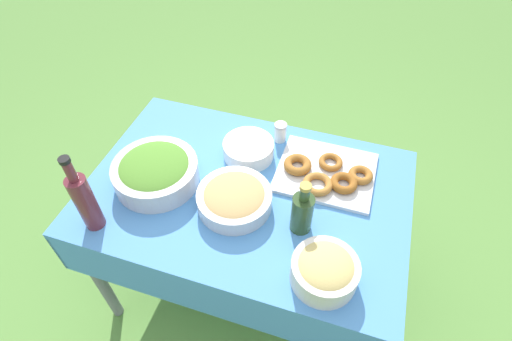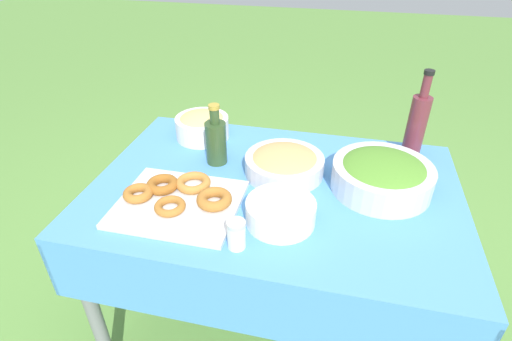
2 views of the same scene
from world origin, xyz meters
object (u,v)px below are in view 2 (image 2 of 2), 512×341
Objects in this scene: salad_bowl at (382,174)px; donut_platter at (179,198)px; pasta_bowl at (202,125)px; olive_oil_bottle at (216,141)px; wine_bottle at (417,124)px; bread_bowl at (284,163)px; plate_stack at (281,212)px.

donut_platter is at bearing 19.95° from salad_bowl.
olive_oil_bottle is at bearing 124.03° from pasta_bowl.
donut_platter is (-0.08, 0.45, -0.04)m from pasta_bowl.
bread_bowl is at bearing 27.39° from wine_bottle.
wine_bottle is at bearing -152.61° from bread_bowl.
salad_bowl is at bearing 163.03° from pasta_bowl.
donut_platter is 0.34m from plate_stack.
olive_oil_bottle is 0.27m from bread_bowl.
wine_bottle reaches higher than donut_platter.
wine_bottle reaches higher than salad_bowl.
plate_stack is 0.27m from bread_bowl.
bread_bowl is (0.34, -0.02, -0.02)m from salad_bowl.
donut_platter is at bearing 99.93° from pasta_bowl.
pasta_bowl reaches higher than donut_platter.
olive_oil_bottle is (-0.04, -0.27, 0.07)m from donut_platter.
wine_bottle is 1.21× the size of bread_bowl.
pasta_bowl reaches higher than plate_stack.
pasta_bowl is 0.64× the size of wine_bottle.
bread_bowl is (0.03, -0.27, 0.01)m from plate_stack.
salad_bowl is 0.60m from olive_oil_bottle.
salad_bowl reaches higher than bread_bowl.
bread_bowl is (-0.38, 0.20, -0.01)m from pasta_bowl.
wine_bottle is at bearing -114.96° from salad_bowl.
donut_platter is at bearing 81.54° from olive_oil_bottle.
salad_bowl is 0.86× the size of donut_platter.
olive_oil_bottle is at bearing -98.46° from donut_platter.
salad_bowl is 0.29m from wine_bottle.
wine_bottle is (-0.84, -0.04, 0.08)m from pasta_bowl.
bread_bowl is (0.46, 0.24, -0.09)m from wine_bottle.
olive_oil_bottle is at bearing 16.70° from wine_bottle.
pasta_bowl is at bearing -80.07° from donut_platter.
pasta_bowl is 0.22m from olive_oil_bottle.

